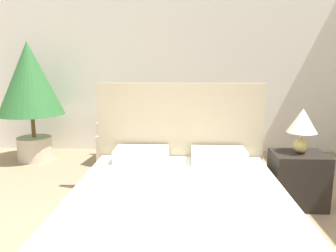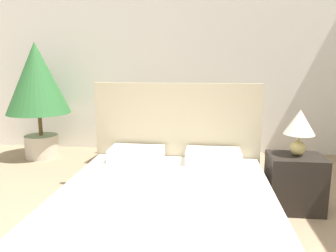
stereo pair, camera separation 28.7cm
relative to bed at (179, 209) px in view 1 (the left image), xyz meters
The scene contains 8 objects.
wall_back 3.16m from the bed, 92.59° to the left, with size 10.00×0.06×2.90m.
bed is the anchor object (origin of this frame).
armchair_near_window_left 2.33m from the bed, 111.47° to the left, with size 0.74×0.71×0.87m.
armchair_near_window_right 2.18m from the bed, 85.00° to the left, with size 0.68×0.65×0.87m.
potted_palm 3.33m from the bed, 135.72° to the left, with size 0.98×0.98×1.82m.
nightstand 1.44m from the bed, 29.92° to the left, with size 0.54×0.44×0.58m.
table_lamp 1.59m from the bed, 30.55° to the left, with size 0.31×0.31×0.47m.
side_table 2.21m from the bed, 98.64° to the left, with size 0.31×0.31×0.51m.
Camera 1 is at (0.16, -1.36, 1.51)m, focal length 35.00 mm.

